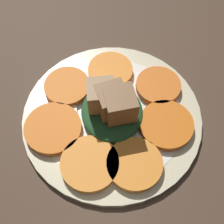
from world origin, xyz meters
The scene contains 11 objects.
table_slab centered at (0.00, 0.00, 1.00)cm, with size 120.00×120.00×2.00cm, color #4C3828.
plate centered at (0.00, 0.00, 2.52)cm, with size 29.69×29.69×1.05cm.
carrot_slice_0 centered at (-8.69, 0.58, 3.68)cm, with size 7.96×7.96×1.16cm, color orange.
carrot_slice_1 centered at (-6.08, -7.18, 3.68)cm, with size 7.85×7.85×1.16cm, color orange.
carrot_slice_2 centered at (1.82, -9.64, 3.68)cm, with size 9.16×9.16×1.16cm, color orange.
carrot_slice_3 centered at (8.34, -4.21, 3.68)cm, with size 8.87×8.87×1.16cm, color orange.
carrot_slice_4 centered at (9.07, 2.47, 3.68)cm, with size 8.48×8.48×1.16cm, color orange.
carrot_slice_5 centered at (3.01, 8.43, 3.68)cm, with size 8.78×8.78×1.16cm, color orange.
carrot_slice_6 centered at (-4.62, 8.50, 3.68)cm, with size 7.74×7.74×1.16cm, color orange.
center_pile centered at (-0.02, -0.09, 5.99)cm, with size 11.10×9.99×6.96cm.
fork centered at (-2.14, -6.30, 3.30)cm, with size 18.20×2.43×0.40cm.
Camera 1 is at (25.27, -2.57, 47.99)cm, focal length 50.00 mm.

